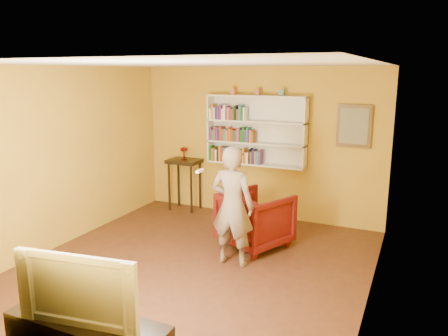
# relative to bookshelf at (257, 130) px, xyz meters

# --- Properties ---
(room_shell) EXTENTS (5.30, 5.80, 2.88)m
(room_shell) POSITION_rel_bookshelf_xyz_m (0.00, -2.41, -0.58)
(room_shell) COLOR #422315
(room_shell) RESTS_ON ground
(bookshelf) EXTENTS (1.80, 0.29, 1.23)m
(bookshelf) POSITION_rel_bookshelf_xyz_m (0.00, 0.00, 0.00)
(bookshelf) COLOR white
(bookshelf) RESTS_ON room_shell
(books_row_lower) EXTENTS (0.99, 0.19, 0.27)m
(books_row_lower) POSITION_rel_bookshelf_xyz_m (-0.37, -0.11, -0.46)
(books_row_lower) COLOR #15611A
(books_row_lower) RESTS_ON bookshelf
(books_row_middle) EXTENTS (0.85, 0.19, 0.27)m
(books_row_middle) POSITION_rel_bookshelf_xyz_m (-0.43, -0.11, -0.09)
(books_row_middle) COLOR #5A2776
(books_row_middle) RESTS_ON bookshelf
(books_row_upper) EXTENTS (0.69, 0.19, 0.27)m
(books_row_upper) POSITION_rel_bookshelf_xyz_m (-0.52, -0.11, 0.30)
(books_row_upper) COLOR white
(books_row_upper) RESTS_ON bookshelf
(ornament_left) EXTENTS (0.09, 0.09, 0.12)m
(ornament_left) POSITION_rel_bookshelf_xyz_m (-0.44, -0.06, 0.68)
(ornament_left) COLOR #C96439
(ornament_left) RESTS_ON bookshelf
(ornament_centre) EXTENTS (0.08, 0.08, 0.11)m
(ornament_centre) POSITION_rel_bookshelf_xyz_m (0.02, -0.06, 0.68)
(ornament_centre) COLOR #A55837
(ornament_centre) RESTS_ON bookshelf
(ornament_right) EXTENTS (0.08, 0.08, 0.11)m
(ornament_right) POSITION_rel_bookshelf_xyz_m (0.45, -0.06, 0.68)
(ornament_right) COLOR slate
(ornament_right) RESTS_ON bookshelf
(framed_painting) EXTENTS (0.55, 0.05, 0.70)m
(framed_painting) POSITION_rel_bookshelf_xyz_m (1.65, 0.05, 0.16)
(framed_painting) COLOR #523A17
(framed_painting) RESTS_ON room_shell
(console_table) EXTENTS (0.60, 0.46, 0.98)m
(console_table) POSITION_rel_bookshelf_xyz_m (-1.41, -0.16, -0.78)
(console_table) COLOR black
(console_table) RESTS_ON ground
(ruby_lustre) EXTENTS (0.15, 0.15, 0.24)m
(ruby_lustre) POSITION_rel_bookshelf_xyz_m (-1.41, -0.16, -0.44)
(ruby_lustre) COLOR maroon
(ruby_lustre) RESTS_ON console_table
(armchair) EXTENTS (1.20, 1.22, 0.84)m
(armchair) POSITION_rel_bookshelf_xyz_m (0.47, -1.31, -1.17)
(armchair) COLOR #470507
(armchair) RESTS_ON ground
(person) EXTENTS (0.62, 0.42, 1.66)m
(person) POSITION_rel_bookshelf_xyz_m (0.42, -2.05, -0.76)
(person) COLOR #706152
(person) RESTS_ON ground
(game_remote) EXTENTS (0.04, 0.15, 0.04)m
(game_remote) POSITION_rel_bookshelf_xyz_m (0.13, -2.44, -0.22)
(game_remote) COLOR white
(game_remote) RESTS_ON person
(television) EXTENTS (1.11, 0.30, 0.64)m
(television) POSITION_rel_bookshelf_xyz_m (0.18, -4.66, -0.74)
(television) COLOR black
(television) RESTS_ON tv_cabinet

